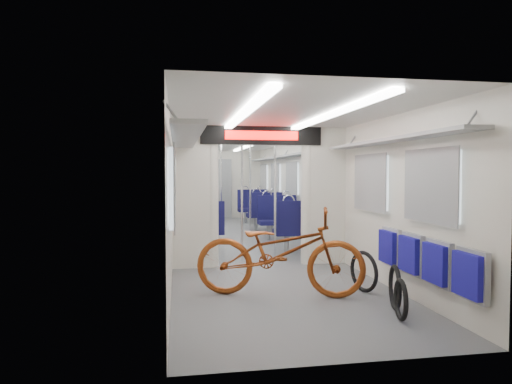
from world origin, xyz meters
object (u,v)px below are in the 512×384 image
bike_hoop_b (395,290)px  seat_bay_far_right (259,207)px  seat_bay_far_left (193,208)px  bike_hoop_c (364,273)px  stanchion_near_right (275,194)px  stanchion_far_right (250,189)px  seat_bay_near_right (288,219)px  bicycle (280,252)px  flip_bench (424,259)px  seat_bay_near_left (198,220)px  stanchion_near_left (242,195)px  bike_hoop_a (401,302)px  stanchion_far_left (221,188)px

bike_hoop_b → seat_bay_far_right: seat_bay_far_right is taller
seat_bay_far_right → seat_bay_far_left: bearing=170.4°
bike_hoop_c → stanchion_near_right: stanchion_near_right is taller
stanchion_far_right → seat_bay_near_right: bearing=-71.7°
seat_bay_far_right → stanchion_far_right: (-0.54, -1.87, 0.59)m
bicycle → stanchion_near_right: size_ratio=0.92×
seat_bay_near_right → stanchion_far_right: (-0.54, 1.63, 0.59)m
flip_bench → stanchion_far_right: 6.42m
seat_bay_near_left → seat_bay_far_left: bearing=90.0°
stanchion_near_right → stanchion_far_right: size_ratio=1.00×
bicycle → bike_hoop_c: size_ratio=3.94×
flip_bench → stanchion_near_left: size_ratio=0.91×
bike_hoop_a → stanchion_far_right: bearing=94.6°
stanchion_near_right → bicycle: bearing=-101.0°
flip_bench → seat_bay_near_right: bearing=95.1°
stanchion_near_left → bicycle: bearing=-86.3°
seat_bay_near_left → stanchion_near_left: 2.08m
bike_hoop_b → seat_bay_far_right: (-0.11, 8.14, 0.33)m
seat_bay_far_left → stanchion_far_left: stanchion_far_left is taller
flip_bench → stanchion_far_left: bearing=103.5°
stanchion_near_left → stanchion_far_left: same height
seat_bay_near_right → stanchion_far_right: stanchion_far_right is taller
flip_bench → bicycle: bearing=150.0°
bike_hoop_a → seat_bay_far_right: (0.01, 8.49, 0.36)m
seat_bay_far_right → stanchion_far_right: stanchion_far_right is taller
bike_hoop_c → stanchion_far_right: (-0.61, 5.48, 0.91)m
bicycle → bike_hoop_c: bearing=-72.9°
seat_bay_far_right → bicycle: bearing=-98.1°
flip_bench → bike_hoop_b: 0.47m
bicycle → seat_bay_near_right: (1.04, 3.85, 0.00)m
stanchion_near_right → bike_hoop_a: bearing=-82.5°
stanchion_far_right → seat_bay_far_left: bearing=121.3°
stanchion_far_left → seat_bay_near_right: bearing=-60.2°
stanchion_near_right → stanchion_far_right: same height
seat_bay_near_right → bicycle: bearing=-105.2°
bike_hoop_a → stanchion_far_right: size_ratio=0.19×
bike_hoop_a → bike_hoop_c: 1.15m
bike_hoop_a → bike_hoop_c: (0.08, 1.14, 0.05)m
bike_hoop_a → bike_hoop_b: bike_hoop_b is taller
bicycle → stanchion_near_right: stanchion_near_right is taller
flip_bench → stanchion_near_left: (-1.61, 3.16, 0.57)m
stanchion_far_left → stanchion_far_right: bearing=-35.5°
seat_bay_near_right → stanchion_far_right: 1.82m
flip_bench → seat_bay_near_left: bearing=114.5°
seat_bay_far_right → stanchion_near_left: bearing=-103.3°
bike_hoop_b → seat_bay_near_left: size_ratio=0.24×
bike_hoop_b → stanchion_near_right: bearing=100.1°
seat_bay_near_left → stanchion_near_right: (1.35, -1.47, 0.60)m
stanchion_far_right → bike_hoop_a: bearing=-85.4°
seat_bay_near_left → seat_bay_far_right: seat_bay_far_right is taller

